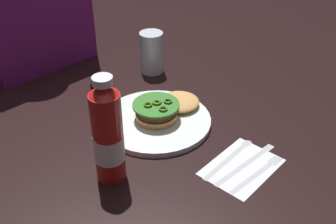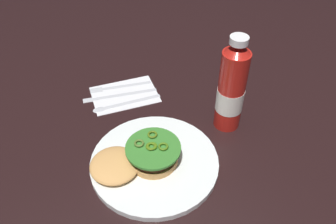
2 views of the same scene
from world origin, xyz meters
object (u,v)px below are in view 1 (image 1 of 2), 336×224
(burger_sandwich, at_px, (165,107))
(fork_utensil, at_px, (261,170))
(ketchup_bottle, at_px, (108,136))
(condiment_cup, at_px, (98,86))
(water_glass, at_px, (152,53))
(dinner_plate, at_px, (155,121))
(butter_knife, at_px, (249,161))
(spoon_utensil, at_px, (235,153))
(napkin, at_px, (242,167))

(burger_sandwich, relative_size, fork_utensil, 1.14)
(ketchup_bottle, relative_size, condiment_cup, 5.57)
(water_glass, bearing_deg, fork_utensil, -106.03)
(dinner_plate, distance_m, condiment_cup, 0.25)
(ketchup_bottle, relative_size, butter_knife, 1.21)
(water_glass, bearing_deg, ketchup_bottle, -143.10)
(ketchup_bottle, bearing_deg, spoon_utensil, -29.62)
(condiment_cup, bearing_deg, butter_knife, -84.57)
(fork_utensil, bearing_deg, water_glass, 73.97)
(dinner_plate, relative_size, condiment_cup, 6.43)
(condiment_cup, distance_m, butter_knife, 0.53)
(water_glass, relative_size, butter_knife, 0.63)
(ketchup_bottle, bearing_deg, condiment_cup, 57.74)
(dinner_plate, relative_size, butter_knife, 1.39)
(dinner_plate, bearing_deg, condiment_cup, 90.79)
(napkin, bearing_deg, spoon_utensil, 56.88)
(spoon_utensil, bearing_deg, condiment_cup, 95.97)
(dinner_plate, xyz_separation_m, napkin, (0.02, -0.28, -0.01))
(ketchup_bottle, distance_m, napkin, 0.32)
(fork_utensil, distance_m, butter_knife, 0.04)
(ketchup_bottle, xyz_separation_m, napkin, (0.24, -0.19, -0.11))
(dinner_plate, xyz_separation_m, fork_utensil, (0.04, -0.32, -0.00))
(burger_sandwich, relative_size, ketchup_bottle, 0.81)
(dinner_plate, height_order, water_glass, water_glass)
(fork_utensil, bearing_deg, condiment_cup, 94.47)
(dinner_plate, height_order, burger_sandwich, burger_sandwich)
(water_glass, height_order, butter_knife, water_glass)
(ketchup_bottle, relative_size, spoon_utensil, 1.32)
(napkin, distance_m, spoon_utensil, 0.05)
(dinner_plate, relative_size, water_glass, 2.20)
(napkin, bearing_deg, ketchup_bottle, 140.92)
(napkin, height_order, fork_utensil, fork_utensil)
(dinner_plate, distance_m, water_glass, 0.30)
(burger_sandwich, height_order, fork_utensil, burger_sandwich)
(ketchup_bottle, height_order, spoon_utensil, ketchup_bottle)
(dinner_plate, xyz_separation_m, condiment_cup, (-0.00, 0.25, 0.01))
(burger_sandwich, bearing_deg, butter_knife, -87.51)
(napkin, bearing_deg, dinner_plate, 94.15)
(condiment_cup, bearing_deg, spoon_utensil, -84.03)
(water_glass, distance_m, condiment_cup, 0.21)
(ketchup_bottle, distance_m, water_glass, 0.52)
(condiment_cup, bearing_deg, dinner_plate, -89.21)
(ketchup_bottle, xyz_separation_m, spoon_utensil, (0.26, -0.15, -0.11))
(burger_sandwich, distance_m, napkin, 0.28)
(dinner_plate, relative_size, ketchup_bottle, 1.15)
(water_glass, distance_m, fork_utensil, 0.57)
(condiment_cup, xyz_separation_m, butter_knife, (0.05, -0.53, -0.01))
(ketchup_bottle, bearing_deg, fork_utensil, -42.07)
(dinner_plate, height_order, fork_utensil, dinner_plate)
(condiment_cup, xyz_separation_m, spoon_utensil, (0.05, -0.49, -0.01))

